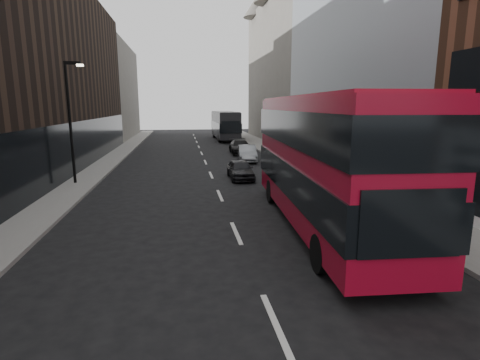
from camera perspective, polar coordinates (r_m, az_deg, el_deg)
name	(u,v)px	position (r m, az deg, el deg)	size (l,w,h in m)	color
sidewalk_right	(295,161)	(31.97, 8.38, 2.88)	(3.00, 80.00, 0.15)	slate
sidewalk_left	(104,165)	(31.16, -20.03, 2.09)	(2.00, 80.00, 0.15)	slate
building_modern_block	(370,30)	(29.88, 19.20, 20.74)	(5.03, 22.00, 20.00)	#AFB4BA
building_victorian	(283,67)	(51.21, 6.51, 16.80)	(6.50, 24.00, 21.00)	#67625A
building_left_mid	(67,78)	(36.56, -24.81, 13.92)	(5.00, 24.00, 14.00)	black
building_left_far	(113,93)	(58.03, -18.81, 12.51)	(5.00, 20.00, 13.00)	#67625A
street_lamp	(71,114)	(24.06, -24.38, 9.09)	(1.06, 0.22, 7.00)	black
red_bus	(324,156)	(14.53, 12.65, 3.54)	(3.67, 12.64, 5.04)	maroon
grey_bus	(225,125)	(52.35, -2.31, 8.42)	(2.89, 12.00, 3.86)	black
car_a	(240,169)	(24.20, 0.05, 1.63)	(1.48, 3.69, 1.26)	black
car_b	(247,153)	(31.94, 1.10, 4.09)	(1.45, 4.16, 1.37)	gray
car_c	(240,147)	(36.88, 0.03, 5.07)	(1.93, 4.74, 1.38)	black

